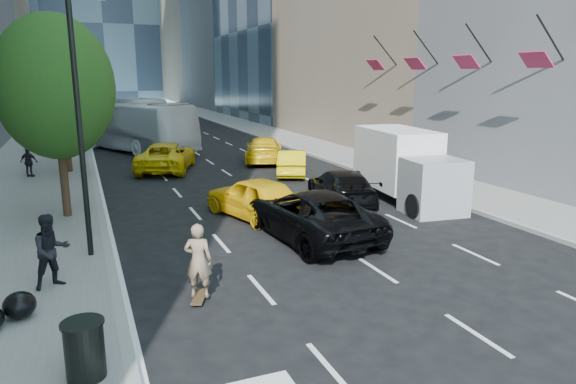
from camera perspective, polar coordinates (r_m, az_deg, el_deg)
name	(u,v)px	position (r m, az deg, el deg)	size (l,w,h in m)	color
ground	(346,275)	(14.47, 6.47, -9.18)	(160.00, 160.00, 0.00)	black
sidewalk_left	(45,149)	(42.15, -25.38, 4.39)	(6.00, 120.00, 0.15)	slate
sidewalk_right	(283,137)	(45.20, -0.52, 6.13)	(4.00, 120.00, 0.15)	slate
lamp_near	(80,60)	(15.74, -22.07, 13.42)	(2.13, 0.22, 10.00)	black
lamp_far	(77,68)	(33.74, -22.36, 12.64)	(2.13, 0.22, 10.00)	black
tree_near	(55,87)	(20.75, -24.46, 10.54)	(4.20, 4.20, 7.46)	black
tree_mid	(61,77)	(30.74, -23.92, 11.64)	(4.50, 4.50, 7.99)	black
tree_far	(66,85)	(43.75, -23.45, 10.84)	(3.90, 3.90, 6.92)	black
traffic_signal	(77,88)	(51.75, -22.39, 10.66)	(2.48, 0.53, 5.20)	black
facade_flags	(441,59)	(27.69, 16.67, 13.97)	(1.85, 13.30, 2.05)	black
skateboarder	(198,265)	(12.69, -9.92, -8.05)	(0.67, 0.44, 1.85)	#826A51
black_sedan_lincoln	(311,214)	(17.35, 2.55, -2.44)	(2.76, 5.98, 1.66)	black
black_sedan_mercedes	(341,187)	(21.86, 5.94, 0.53)	(2.12, 5.21, 1.51)	black
taxi_a	(255,197)	(19.75, -3.70, -0.60)	(1.92, 4.78, 1.63)	yellow
taxi_b	(292,162)	(28.27, 0.48, 3.31)	(1.48, 4.26, 1.40)	yellow
taxi_c	(166,156)	(30.42, -13.36, 3.86)	(2.71, 5.87, 1.63)	#E1BB0B
taxi_d	(264,150)	(32.56, -2.69, 4.74)	(2.23, 5.49, 1.59)	yellow
city_bus	(128,124)	(39.77, -17.39, 7.21)	(3.14, 13.43, 3.74)	silver
box_truck	(405,165)	(22.98, 12.90, 2.90)	(3.01, 6.60, 3.05)	silver
pedestrian_a	(51,251)	(14.26, -24.82, -5.96)	(0.93, 0.72, 1.90)	black
pedestrian_b	(29,162)	(30.18, -26.83, 2.99)	(0.93, 0.39, 1.59)	black
trash_can	(85,351)	(10.14, -21.65, -16.08)	(0.68, 0.68, 1.02)	black
garbage_bags	(7,311)	(12.92, -28.72, -11.50)	(1.20, 1.16, 0.60)	black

